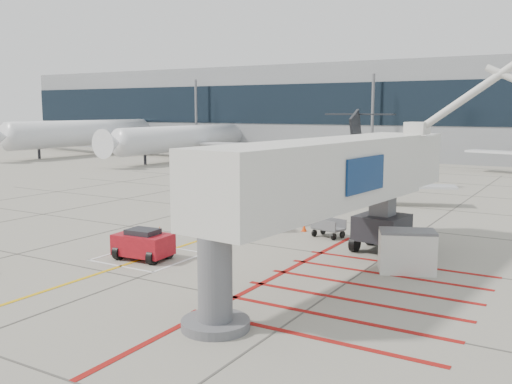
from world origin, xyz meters
The scene contains 10 objects.
ground_plane centered at (0.00, 0.00, 0.00)m, with size 260.00×260.00×0.00m, color gray.
regional_jet centered at (-1.94, 15.79, 3.51)m, with size 21.25×26.79×7.02m, color silver, non-canonical shape.
jet_bridge centered at (6.85, -0.23, 3.95)m, with size 9.36×19.77×7.91m, color silver, non-canonical shape.
pushback_tug centered at (-1.93, -1.43, 0.78)m, with size 2.67×1.67×1.56m, color #A5101B, non-canonical shape.
baggage_cart centered at (3.86, 7.54, 0.55)m, with size 1.73×1.09×1.09m, color #5D5E62, non-canonical shape.
ground_power_unit centered at (9.69, 2.83, 0.95)m, with size 2.40×1.40×1.90m, color silver, non-canonical shape.
cone_nose centered at (-4.65, 2.98, 0.27)m, with size 0.39×0.39×0.54m, color #EA4C0C.
cone_side centered at (1.99, 8.26, 0.22)m, with size 0.32×0.32×0.44m, color #E93F0C.
bg_aircraft_a centered at (-53.66, 46.00, 6.11)m, with size 36.68×40.75×12.23m, color silver, non-canonical shape.
bg_aircraft_b centered at (-34.35, 46.00, 5.45)m, with size 32.70×36.34×10.90m, color silver, non-canonical shape.
Camera 1 is at (16.53, -21.75, 7.18)m, focal length 40.00 mm.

